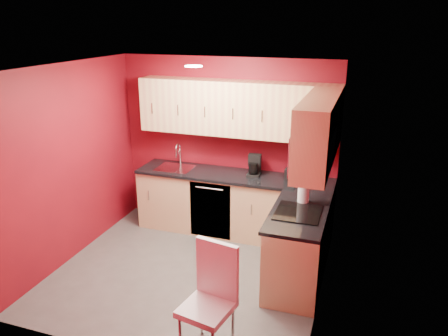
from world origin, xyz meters
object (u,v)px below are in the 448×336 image
Objects in this scene: microwave at (313,150)px; napkin_holder at (290,174)px; paper_towel at (304,190)px; coffee_maker at (254,165)px; dining_chair at (207,303)px; sink at (176,165)px.

microwave is 1.31m from napkin_holder.
paper_towel is at bearing 109.26° from microwave.
dining_chair is (0.22, -2.45, -0.52)m from coffee_maker.
paper_towel reaches higher than dining_chair.
sink is 1.18m from coffee_maker.
coffee_maker is at bearing 131.05° from microwave.
microwave reaches higher than coffee_maker.
microwave is 1.46× the size of sink.
paper_towel is at bearing -19.21° from sink.
napkin_holder is at bearing 110.76° from microwave.
coffee_maker is 1.09m from paper_towel.
dining_chair is (-0.69, -1.40, -1.12)m from microwave.
paper_towel is at bearing 81.94° from dining_chair.
paper_towel is (-0.11, 0.31, -0.59)m from microwave.
napkin_holder is 2.51m from dining_chair.
dining_chair is at bearing -96.83° from napkin_holder.
paper_towel is 0.29× the size of dining_chair.
coffee_maker is 1.91× the size of napkin_holder.
paper_towel is at bearing -68.62° from napkin_holder.
napkin_holder is at bearing 1.76° from sink.
paper_towel reaches higher than napkin_holder.
sink reaches higher than coffee_maker.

